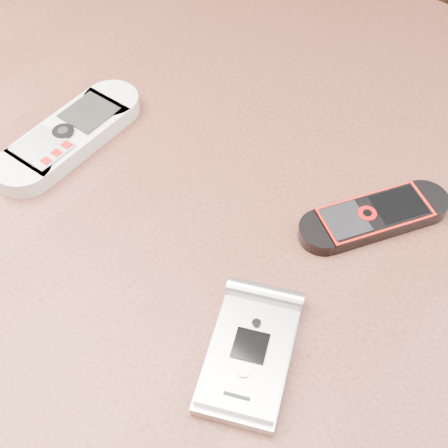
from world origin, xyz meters
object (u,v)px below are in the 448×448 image
nokia_black_red (375,216)px  table (220,299)px  motorola_razr (249,354)px  nokia_white (70,135)px

nokia_black_red → table: bearing=-106.5°
table → motorola_razr: bearing=-40.3°
nokia_black_red → motorola_razr: motorola_razr is taller
nokia_white → motorola_razr: (0.25, -0.07, -0.00)m
table → nokia_white: nokia_white is taller
nokia_white → nokia_black_red: 0.27m
table → nokia_black_red: size_ratio=9.41×
nokia_black_red → motorola_razr: size_ratio=1.20×
nokia_black_red → motorola_razr: 0.16m
table → nokia_black_red: nokia_black_red is taller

